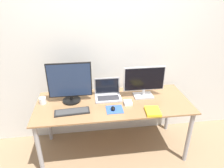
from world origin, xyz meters
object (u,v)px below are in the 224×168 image
at_px(monitor_left, 70,83).
at_px(monitor_right, 144,81).
at_px(mouse, 113,108).
at_px(keyboard, 72,112).
at_px(laptop, 108,93).
at_px(mug, 43,101).
at_px(book, 153,111).
at_px(power_brick, 128,103).

relative_size(monitor_left, monitor_right, 1.00).
xyz_separation_m(monitor_left, mouse, (0.47, -0.27, -0.22)).
bearing_deg(mouse, keyboard, 178.01).
height_order(monitor_right, laptop, monitor_right).
xyz_separation_m(mouse, mug, (-0.81, 0.26, 0.01)).
bearing_deg(mouse, book, -14.03).
height_order(monitor_left, keyboard, monitor_left).
distance_m(keyboard, book, 0.89).
bearing_deg(power_brick, book, -41.73).
relative_size(keyboard, mouse, 5.20).
xyz_separation_m(monitor_right, power_brick, (-0.23, -0.17, -0.19)).
bearing_deg(mug, monitor_left, 1.87).
height_order(mouse, mug, mug).
bearing_deg(laptop, book, -42.78).
xyz_separation_m(monitor_left, keyboard, (0.02, -0.25, -0.23)).
distance_m(mug, power_brick, 1.02).
xyz_separation_m(monitor_left, laptop, (0.45, 0.04, -0.19)).
xyz_separation_m(mouse, power_brick, (0.19, 0.10, -0.00)).
bearing_deg(monitor_right, power_brick, -144.46).
height_order(mouse, power_brick, mouse).
bearing_deg(mouse, power_brick, 28.05).
xyz_separation_m(keyboard, mug, (-0.35, 0.24, 0.03)).
bearing_deg(power_brick, monitor_left, 166.08).
height_order(keyboard, mouse, mouse).
distance_m(monitor_right, power_brick, 0.34).
distance_m(monitor_right, book, 0.42).
height_order(book, mug, mug).
relative_size(book, mug, 2.46).
relative_size(laptop, keyboard, 0.82).
bearing_deg(monitor_right, mouse, -147.72).
relative_size(monitor_left, mug, 6.29).
xyz_separation_m(monitor_right, mouse, (-0.42, -0.27, -0.18)).
distance_m(laptop, mug, 0.79).
bearing_deg(laptop, mug, -175.99).
height_order(monitor_left, laptop, monitor_left).
bearing_deg(monitor_left, keyboard, -86.20).
xyz_separation_m(monitor_left, book, (0.90, -0.38, -0.23)).
distance_m(monitor_left, mouse, 0.59).
relative_size(monitor_right, mug, 6.29).
bearing_deg(power_brick, laptop, 136.13).
height_order(monitor_right, keyboard, monitor_right).
bearing_deg(book, mug, 163.62).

